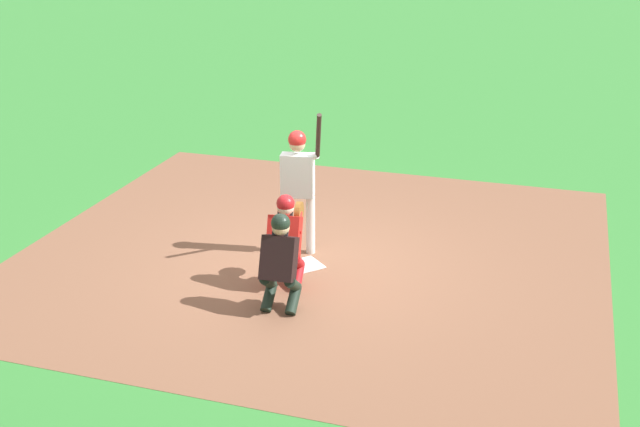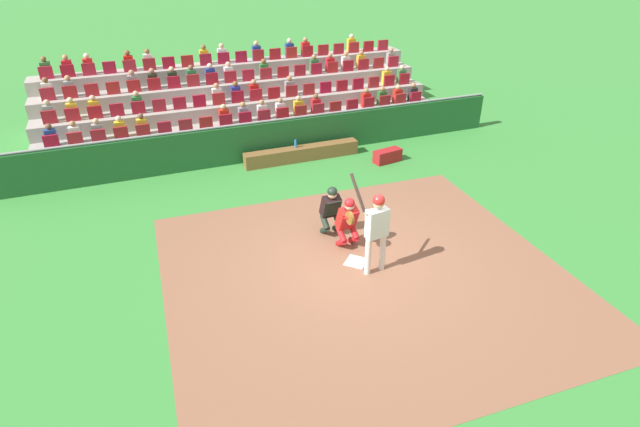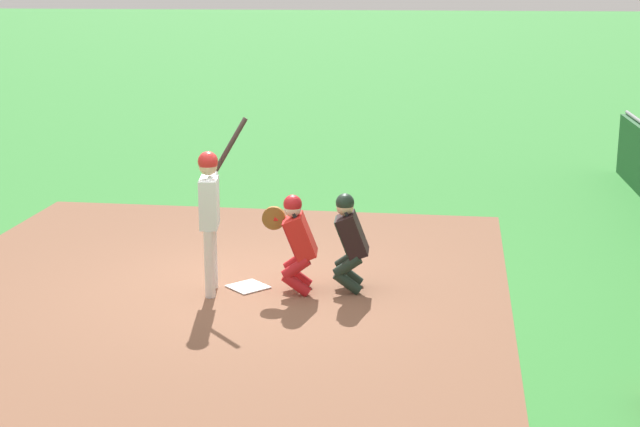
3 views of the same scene
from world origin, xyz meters
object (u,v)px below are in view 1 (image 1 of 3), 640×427
Objects in this scene: batter_at_plate at (298,178)px; catcher_crouching at (286,236)px; home_plate_marker at (305,265)px; home_plate_umpire at (280,259)px.

batter_at_plate reaches higher than catcher_crouching.
home_plate_marker is 0.96m from catcher_crouching.
home_plate_marker is 1.24m from batter_at_plate.
batter_at_plate is 1.71× the size of home_plate_umpire.
batter_at_plate is 1.16m from catcher_crouching.
batter_at_plate is 1.71× the size of catcher_crouching.
home_plate_umpire is at bearing -87.40° from home_plate_marker.
home_plate_marker is 0.34× the size of catcher_crouching.
home_plate_marker is 1.48m from home_plate_umpire.
catcher_crouching reaches higher than home_plate_marker.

